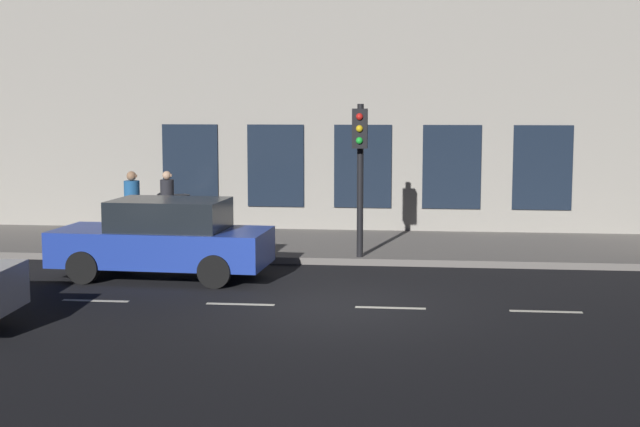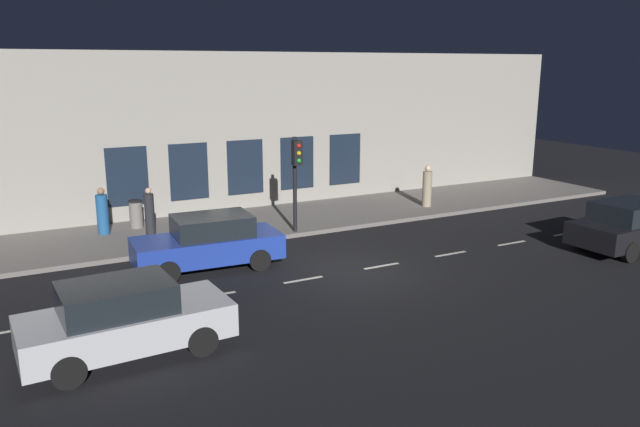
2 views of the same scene
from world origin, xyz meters
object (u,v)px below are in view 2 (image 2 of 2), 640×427
traffic_light (296,167)px  pedestrian_1 (150,215)px  parked_car_2 (631,225)px  pedestrian_0 (427,187)px  parked_car_0 (209,242)px  pedestrian_2 (102,213)px  trash_bin (136,214)px  parked_car_1 (124,319)px

traffic_light → pedestrian_1: (1.55, 4.68, -1.47)m
parked_car_2 → pedestrian_0: 7.95m
parked_car_0 → pedestrian_2: bearing=27.7°
pedestrian_0 → trash_bin: (2.05, 11.31, -0.29)m
parked_car_1 → pedestrian_2: pedestrian_2 is taller
parked_car_2 → pedestrian_2: 17.55m
parked_car_2 → pedestrian_2: size_ratio=2.66×
pedestrian_2 → trash_bin: size_ratio=1.62×
traffic_light → pedestrian_2: traffic_light is taller
trash_bin → parked_car_0: bearing=-168.7°
traffic_light → parked_car_1: bearing=132.9°
traffic_light → parked_car_0: traffic_light is taller
pedestrian_1 → parked_car_0: bearing=11.5°
pedestrian_1 → trash_bin: size_ratio=1.73×
pedestrian_2 → trash_bin: (0.32, -1.18, -0.24)m
parked_car_1 → parked_car_2: 15.94m
pedestrian_0 → parked_car_0: bearing=54.3°
traffic_light → parked_car_0: size_ratio=0.76×
parked_car_0 → trash_bin: bearing=14.4°
pedestrian_2 → traffic_light: bearing=59.0°
parked_car_0 → pedestrian_0: (3.12, -10.28, 0.15)m
traffic_light → pedestrian_0: bearing=-79.7°
trash_bin → pedestrian_0: bearing=-100.3°
pedestrian_0 → traffic_light: bearing=47.7°
traffic_light → parked_car_2: bearing=-125.8°
parked_car_0 → parked_car_1: 5.66m
pedestrian_0 → pedestrian_1: (0.37, 11.19, 0.02)m
pedestrian_0 → trash_bin: size_ratio=1.70×
parked_car_1 → pedestrian_0: pedestrian_0 is taller
pedestrian_0 → trash_bin: 11.50m
parked_car_2 → parked_car_1: bearing=-91.6°
parked_car_0 → pedestrian_1: pedestrian_1 is taller
parked_car_1 → parked_car_2: same height
traffic_light → parked_car_2: 11.08m
pedestrian_0 → pedestrian_2: size_ratio=1.05×
traffic_light → parked_car_1: traffic_light is taller
pedestrian_1 → trash_bin: pedestrian_1 is taller
parked_car_2 → trash_bin: size_ratio=4.30×
traffic_light → trash_bin: (3.23, 4.81, -1.78)m
parked_car_0 → trash_bin: parked_car_0 is taller
pedestrian_1 → pedestrian_2: 1.88m
parked_car_2 → pedestrian_2: (9.32, 14.88, 0.10)m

